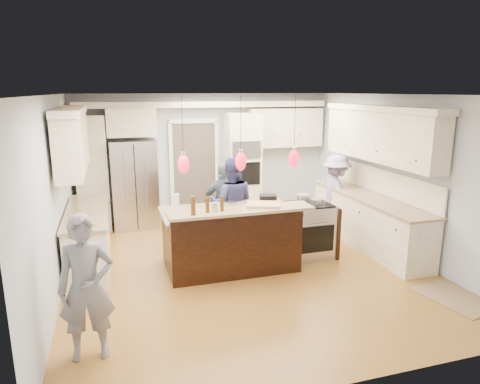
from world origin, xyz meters
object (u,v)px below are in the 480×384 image
Objects in this scene: island_range at (309,230)px; person_bar_end at (87,288)px; kitchen_island at (230,238)px; person_far_left at (232,204)px; refrigerator at (135,184)px.

person_bar_end is at bearing -150.62° from island_range.
kitchen_island is 1.34× the size of person_bar_end.
island_range is 0.56× the size of person_far_left.
island_range is 0.59× the size of person_bar_end.
refrigerator reaches higher than kitchen_island.
person_bar_end is 3.51m from person_far_left.
island_range is at bearing 166.69° from person_far_left.
refrigerator is 2.37m from person_far_left.
refrigerator is 4.50m from person_bar_end.
refrigerator reaches higher than island_range.
person_bar_end is (-0.75, -4.44, -0.12)m from refrigerator.
refrigerator is 1.10× the size of person_far_left.
island_range is at bearing -42.59° from refrigerator.
person_bar_end is at bearing 66.90° from person_far_left.
refrigerator is 3.71m from island_range.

